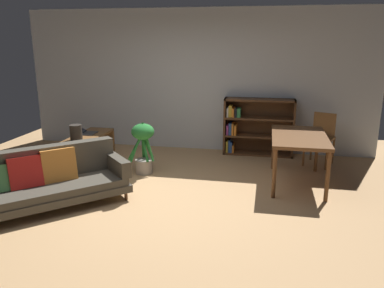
{
  "coord_description": "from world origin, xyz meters",
  "views": [
    {
      "loc": [
        1.38,
        -4.67,
        2.12
      ],
      "look_at": [
        0.4,
        0.26,
        0.75
      ],
      "focal_mm": 35.87,
      "sensor_mm": 36.0,
      "label": 1
    }
  ],
  "objects_px": {
    "bookshelf": "(255,126)",
    "open_laptop": "(86,132)",
    "dining_chair_near": "(321,135)",
    "media_console": "(89,150)",
    "desk_speaker": "(76,132)",
    "potted_floor_plant": "(143,144)",
    "dining_table": "(299,141)",
    "fabric_couch": "(43,180)"
  },
  "relations": [
    {
      "from": "desk_speaker",
      "to": "dining_table",
      "type": "distance_m",
      "value": 3.54
    },
    {
      "from": "fabric_couch",
      "to": "desk_speaker",
      "type": "height_order",
      "value": "desk_speaker"
    },
    {
      "from": "fabric_couch",
      "to": "bookshelf",
      "type": "relative_size",
      "value": 1.54
    },
    {
      "from": "potted_floor_plant",
      "to": "media_console",
      "type": "bearing_deg",
      "value": 167.49
    },
    {
      "from": "fabric_couch",
      "to": "desk_speaker",
      "type": "xyz_separation_m",
      "value": [
        -0.24,
        1.4,
        0.3
      ]
    },
    {
      "from": "media_console",
      "to": "desk_speaker",
      "type": "height_order",
      "value": "desk_speaker"
    },
    {
      "from": "open_laptop",
      "to": "potted_floor_plant",
      "type": "height_order",
      "value": "potted_floor_plant"
    },
    {
      "from": "bookshelf",
      "to": "potted_floor_plant",
      "type": "bearing_deg",
      "value": -139.38
    },
    {
      "from": "dining_chair_near",
      "to": "media_console",
      "type": "bearing_deg",
      "value": -168.13
    },
    {
      "from": "fabric_couch",
      "to": "desk_speaker",
      "type": "relative_size",
      "value": 7.93
    },
    {
      "from": "bookshelf",
      "to": "desk_speaker",
      "type": "bearing_deg",
      "value": -150.87
    },
    {
      "from": "potted_floor_plant",
      "to": "dining_table",
      "type": "xyz_separation_m",
      "value": [
        2.43,
        -0.01,
        0.18
      ]
    },
    {
      "from": "media_console",
      "to": "potted_floor_plant",
      "type": "bearing_deg",
      "value": -12.51
    },
    {
      "from": "dining_table",
      "to": "desk_speaker",
      "type": "bearing_deg",
      "value": -178.46
    },
    {
      "from": "media_console",
      "to": "bookshelf",
      "type": "distance_m",
      "value": 3.07
    },
    {
      "from": "media_console",
      "to": "potted_floor_plant",
      "type": "height_order",
      "value": "potted_floor_plant"
    },
    {
      "from": "open_laptop",
      "to": "bookshelf",
      "type": "distance_m",
      "value": 3.1
    },
    {
      "from": "desk_speaker",
      "to": "dining_table",
      "type": "xyz_separation_m",
      "value": [
        3.53,
        0.1,
        0.02
      ]
    },
    {
      "from": "desk_speaker",
      "to": "fabric_couch",
      "type": "bearing_deg",
      "value": -80.42
    },
    {
      "from": "media_console",
      "to": "open_laptop",
      "type": "bearing_deg",
      "value": 132.84
    },
    {
      "from": "media_console",
      "to": "desk_speaker",
      "type": "xyz_separation_m",
      "value": [
        -0.04,
        -0.34,
        0.4
      ]
    },
    {
      "from": "potted_floor_plant",
      "to": "bookshelf",
      "type": "relative_size",
      "value": 0.66
    },
    {
      "from": "bookshelf",
      "to": "open_laptop",
      "type": "bearing_deg",
      "value": -158.42
    },
    {
      "from": "desk_speaker",
      "to": "media_console",
      "type": "bearing_deg",
      "value": 84.03
    },
    {
      "from": "fabric_couch",
      "to": "potted_floor_plant",
      "type": "bearing_deg",
      "value": 59.8
    },
    {
      "from": "desk_speaker",
      "to": "potted_floor_plant",
      "type": "height_order",
      "value": "potted_floor_plant"
    },
    {
      "from": "desk_speaker",
      "to": "bookshelf",
      "type": "xyz_separation_m",
      "value": [
        2.83,
        1.58,
        -0.12
      ]
    },
    {
      "from": "open_laptop",
      "to": "potted_floor_plant",
      "type": "distance_m",
      "value": 1.21
    },
    {
      "from": "potted_floor_plant",
      "to": "open_laptop",
      "type": "bearing_deg",
      "value": 163.9
    },
    {
      "from": "fabric_couch",
      "to": "potted_floor_plant",
      "type": "relative_size",
      "value": 2.36
    },
    {
      "from": "media_console",
      "to": "bookshelf",
      "type": "height_order",
      "value": "bookshelf"
    },
    {
      "from": "fabric_couch",
      "to": "open_laptop",
      "type": "relative_size",
      "value": 5.04
    },
    {
      "from": "media_console",
      "to": "open_laptop",
      "type": "height_order",
      "value": "open_laptop"
    },
    {
      "from": "open_laptop",
      "to": "media_console",
      "type": "bearing_deg",
      "value": -47.16
    },
    {
      "from": "dining_table",
      "to": "bookshelf",
      "type": "height_order",
      "value": "bookshelf"
    },
    {
      "from": "dining_table",
      "to": "bookshelf",
      "type": "distance_m",
      "value": 1.65
    },
    {
      "from": "fabric_couch",
      "to": "media_console",
      "type": "distance_m",
      "value": 1.75
    },
    {
      "from": "media_console",
      "to": "dining_chair_near",
      "type": "bearing_deg",
      "value": 11.87
    },
    {
      "from": "dining_table",
      "to": "potted_floor_plant",
      "type": "bearing_deg",
      "value": 179.88
    },
    {
      "from": "media_console",
      "to": "dining_table",
      "type": "height_order",
      "value": "dining_table"
    },
    {
      "from": "dining_table",
      "to": "bookshelf",
      "type": "relative_size",
      "value": 1.05
    },
    {
      "from": "fabric_couch",
      "to": "dining_chair_near",
      "type": "distance_m",
      "value": 4.55
    }
  ]
}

